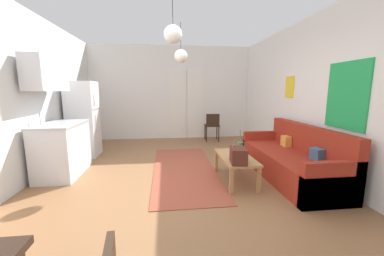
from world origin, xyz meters
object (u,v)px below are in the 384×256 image
(refrigerator, at_px, (83,119))
(pendant_lamp_near, at_px, (173,34))
(couch, at_px, (292,161))
(handbag, at_px, (238,155))
(pendant_lamp_far, at_px, (181,56))
(bamboo_vase, at_px, (240,148))
(accent_chair, at_px, (212,125))
(coffee_table, at_px, (236,159))

(refrigerator, bearing_deg, pendant_lamp_near, -44.06)
(couch, bearing_deg, refrigerator, 156.01)
(handbag, xyz_separation_m, pendant_lamp_far, (-0.72, 1.56, 1.61))
(couch, bearing_deg, handbag, -160.04)
(bamboo_vase, xyz_separation_m, accent_chair, (0.12, 2.86, -0.04))
(refrigerator, distance_m, accent_chair, 3.39)
(refrigerator, xyz_separation_m, pendant_lamp_far, (2.14, -0.60, 1.31))
(pendant_lamp_near, bearing_deg, coffee_table, 4.16)
(coffee_table, height_order, bamboo_vase, bamboo_vase)
(couch, height_order, coffee_table, couch)
(couch, distance_m, pendant_lamp_far, 2.85)
(couch, relative_size, pendant_lamp_near, 3.38)
(handbag, bearing_deg, pendant_lamp_near, 163.16)
(couch, relative_size, handbag, 6.27)
(coffee_table, relative_size, refrigerator, 0.61)
(coffee_table, distance_m, bamboo_vase, 0.22)
(refrigerator, relative_size, pendant_lamp_near, 2.57)
(coffee_table, xyz_separation_m, accent_chair, (0.23, 2.96, 0.11))
(coffee_table, xyz_separation_m, handbag, (-0.07, -0.35, 0.17))
(couch, distance_m, bamboo_vase, 0.95)
(handbag, relative_size, pendant_lamp_near, 0.54)
(refrigerator, height_order, accent_chair, refrigerator)
(pendant_lamp_near, bearing_deg, refrigerator, 135.94)
(coffee_table, relative_size, bamboo_vase, 2.45)
(handbag, height_order, accent_chair, accent_chair)
(coffee_table, xyz_separation_m, pendant_lamp_near, (-1.00, -0.07, 1.90))
(refrigerator, distance_m, pendant_lamp_far, 2.58)
(accent_chair, distance_m, pendant_lamp_far, 2.63)
(coffee_table, relative_size, pendant_lamp_far, 1.34)
(refrigerator, height_order, pendant_lamp_far, pendant_lamp_far)
(bamboo_vase, height_order, handbag, bamboo_vase)
(bamboo_vase, xyz_separation_m, handbag, (-0.18, -0.46, 0.02))
(couch, bearing_deg, pendant_lamp_near, -176.66)
(refrigerator, bearing_deg, coffee_table, -31.60)
(bamboo_vase, bearing_deg, refrigerator, 150.81)
(bamboo_vase, bearing_deg, pendant_lamp_near, -170.69)
(handbag, xyz_separation_m, pendant_lamp_near, (-0.92, 0.28, 1.72))
(bamboo_vase, bearing_deg, pendant_lamp_far, 129.39)
(pendant_lamp_near, bearing_deg, pendant_lamp_far, 81.13)
(bamboo_vase, height_order, refrigerator, refrigerator)
(refrigerator, relative_size, pendant_lamp_far, 2.19)
(couch, xyz_separation_m, bamboo_vase, (-0.92, 0.06, 0.24))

